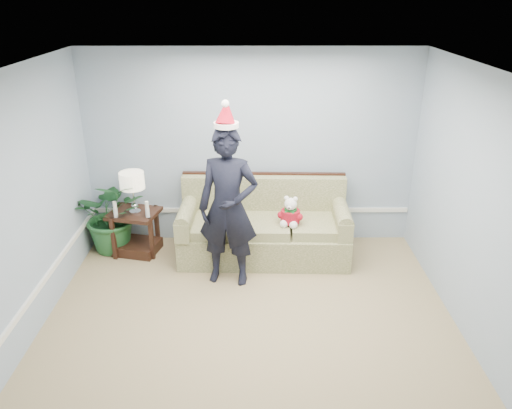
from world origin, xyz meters
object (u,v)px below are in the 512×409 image
object	(u,v)px
teddy_bear	(290,214)
table_lamp	(132,182)
sofa	(264,229)
side_table	(136,236)
man	(228,208)
houseplant	(113,214)

from	to	relation	value
teddy_bear	table_lamp	bearing A→B (deg)	-171.80
table_lamp	teddy_bear	size ratio (longest dim) A/B	1.44
sofa	side_table	xyz separation A→B (m)	(-1.75, 0.05, -0.14)
sofa	table_lamp	world-z (taller)	table_lamp
table_lamp	man	size ratio (longest dim) A/B	0.29
houseplant	man	world-z (taller)	man
side_table	man	size ratio (longest dim) A/B	0.37
sofa	man	size ratio (longest dim) A/B	1.15
table_lamp	houseplant	distance (m)	0.63
sofa	side_table	distance (m)	1.76
sofa	table_lamp	size ratio (longest dim) A/B	3.95
side_table	table_lamp	distance (m)	0.81
houseplant	side_table	bearing A→B (deg)	-14.24
man	teddy_bear	distance (m)	0.93
man	side_table	bearing A→B (deg)	159.80
table_lamp	man	bearing A→B (deg)	-28.10
table_lamp	man	xyz separation A→B (m)	(1.29, -0.69, -0.06)
sofa	side_table	size ratio (longest dim) A/B	3.09
houseplant	man	size ratio (longest dim) A/B	0.54
side_table	man	distance (m)	1.68
table_lamp	side_table	bearing A→B (deg)	129.33
table_lamp	houseplant	xyz separation A→B (m)	(-0.34, 0.11, -0.51)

